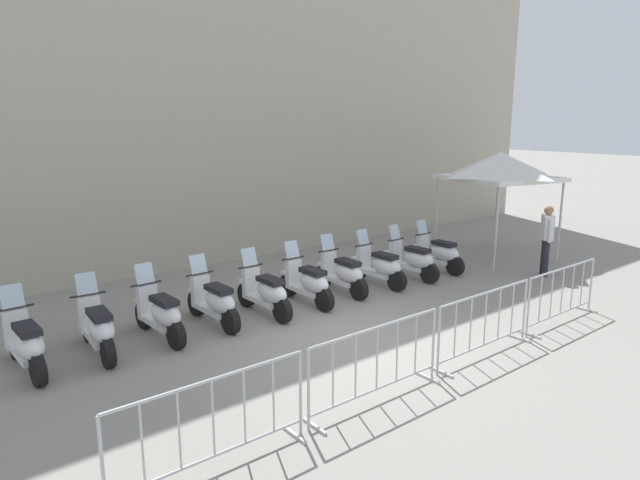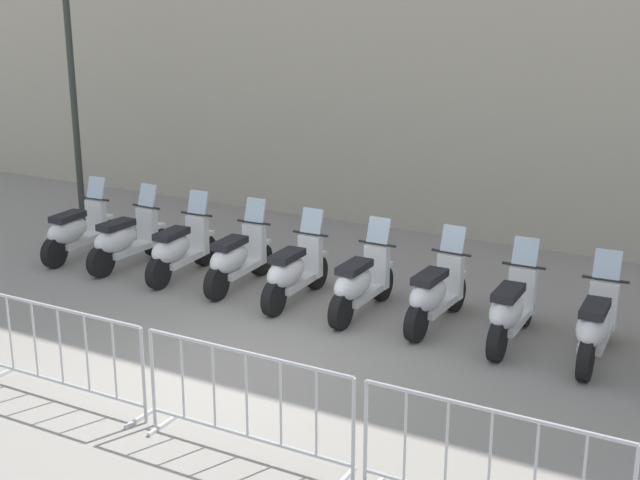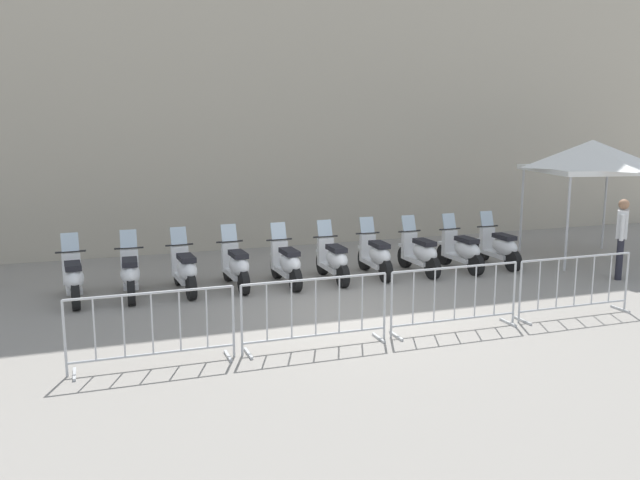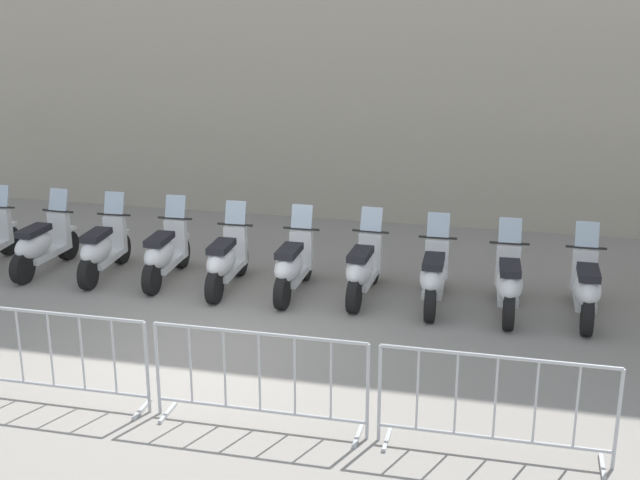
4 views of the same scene
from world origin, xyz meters
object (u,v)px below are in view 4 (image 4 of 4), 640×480
(motorcycle_3, at_px, (164,254))
(motorcycle_8, at_px, (508,284))
(motorcycle_7, at_px, (434,277))
(barrier_segment_1, at_px, (51,357))
(motorcycle_5, at_px, (292,266))
(motorcycle_2, at_px, (102,249))
(motorcycle_1, at_px, (42,245))
(motorcycle_4, at_px, (226,261))
(barrier_segment_2, at_px, (260,380))
(barrier_segment_3, at_px, (495,406))
(motorcycle_6, at_px, (363,269))
(motorcycle_9, at_px, (586,288))

(motorcycle_3, xyz_separation_m, motorcycle_8, (5.10, 0.88, 0.00))
(motorcycle_7, height_order, barrier_segment_1, motorcycle_7)
(motorcycle_3, xyz_separation_m, motorcycle_5, (2.05, 0.30, 0.00))
(motorcycle_2, bearing_deg, motorcycle_1, -168.02)
(motorcycle_8, relative_size, barrier_segment_1, 0.75)
(motorcycle_4, distance_m, barrier_segment_2, 4.12)
(motorcycle_2, xyz_separation_m, motorcycle_4, (2.05, 0.31, 0.00))
(motorcycle_5, relative_size, motorcycle_7, 1.00)
(motorcycle_5, xyz_separation_m, barrier_segment_3, (3.73, -3.10, 0.07))
(motorcycle_2, relative_size, motorcycle_8, 1.00)
(motorcycle_5, xyz_separation_m, barrier_segment_2, (1.39, -3.56, 0.07))
(motorcycle_1, xyz_separation_m, motorcycle_2, (1.02, 0.22, 0.00))
(motorcycle_5, relative_size, barrier_segment_2, 0.76)
(motorcycle_3, relative_size, barrier_segment_3, 0.76)
(motorcycle_1, relative_size, motorcycle_7, 1.01)
(motorcycle_4, bearing_deg, barrier_segment_2, -54.34)
(motorcycle_2, bearing_deg, motorcycle_6, 11.44)
(motorcycle_6, bearing_deg, barrier_segment_2, -84.09)
(motorcycle_8, bearing_deg, barrier_segment_1, -130.95)
(motorcycle_2, distance_m, barrier_segment_3, 7.26)
(motorcycle_1, relative_size, motorcycle_8, 1.01)
(motorcycle_3, bearing_deg, barrier_segment_2, -43.51)
(barrier_segment_2, xyz_separation_m, barrier_segment_3, (2.34, 0.46, 0.00))
(motorcycle_6, distance_m, motorcycle_9, 3.11)
(barrier_segment_2, bearing_deg, motorcycle_8, 68.18)
(motorcycle_2, bearing_deg, barrier_segment_2, -34.36)
(barrier_segment_3, bearing_deg, motorcycle_3, 154.13)
(motorcycle_9, distance_m, barrier_segment_3, 3.94)
(motorcycle_6, bearing_deg, motorcycle_8, 7.91)
(motorcycle_5, height_order, motorcycle_7, same)
(motorcycle_6, bearing_deg, motorcycle_7, 6.95)
(motorcycle_9, bearing_deg, barrier_segment_1, -135.85)
(motorcycle_6, distance_m, barrier_segment_1, 4.74)
(motorcycle_2, xyz_separation_m, motorcycle_9, (7.11, 1.35, 0.00))
(motorcycle_3, bearing_deg, motorcycle_2, -167.54)
(motorcycle_9, relative_size, barrier_segment_1, 0.76)
(motorcycle_9, bearing_deg, motorcycle_7, -168.65)
(motorcycle_4, xyz_separation_m, motorcycle_6, (2.00, 0.51, 0.00))
(motorcycle_9, relative_size, barrier_segment_3, 0.76)
(motorcycle_2, height_order, motorcycle_4, same)
(motorcycle_4, bearing_deg, motorcycle_1, -170.34)
(motorcycle_3, height_order, motorcycle_4, same)
(motorcycle_2, distance_m, motorcycle_8, 6.20)
(motorcycle_4, distance_m, motorcycle_8, 4.14)
(motorcycle_4, height_order, motorcycle_6, same)
(motorcycle_7, relative_size, barrier_segment_3, 0.76)
(motorcycle_5, xyz_separation_m, barrier_segment_1, (-0.95, -4.02, 0.07))
(barrier_segment_2, bearing_deg, motorcycle_3, 136.49)
(motorcycle_7, bearing_deg, barrier_segment_3, -64.19)
(barrier_segment_1, height_order, barrier_segment_3, same)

